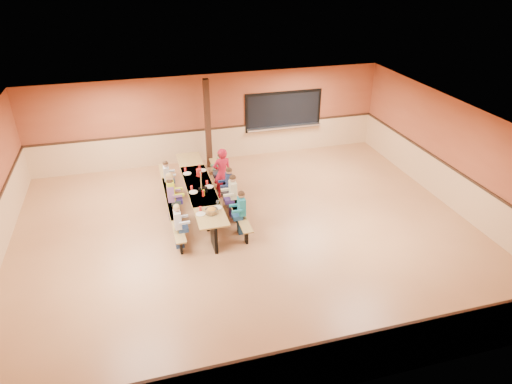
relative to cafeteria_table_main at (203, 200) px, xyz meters
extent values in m
plane|color=#9B603B|center=(0.97, -1.19, -0.53)|extent=(12.00, 12.00, 0.00)
cube|color=#994A2C|center=(0.97, 3.81, 0.97)|extent=(12.00, 0.04, 3.00)
cube|color=#994A2C|center=(0.97, -6.19, 0.97)|extent=(12.00, 0.04, 3.00)
cube|color=#994A2C|center=(6.97, -1.19, 0.97)|extent=(0.04, 10.00, 3.00)
cube|color=white|center=(0.97, -1.19, 2.47)|extent=(12.00, 10.00, 0.04)
cube|color=black|center=(3.57, 3.78, 1.02)|extent=(2.60, 0.06, 1.20)
cube|color=silver|center=(3.57, 3.69, 0.45)|extent=(2.70, 0.28, 0.06)
cube|color=black|center=(0.77, 3.21, 0.97)|extent=(0.18, 0.18, 3.00)
cube|color=olive|center=(0.00, 0.00, 0.19)|extent=(0.75, 3.60, 0.04)
cube|color=black|center=(0.00, -1.55, -0.18)|extent=(0.08, 0.60, 0.70)
cube|color=black|center=(0.00, 1.55, -0.18)|extent=(0.08, 0.60, 0.70)
cube|color=olive|center=(-0.83, 0.00, -0.09)|extent=(0.26, 3.60, 0.04)
cube|color=black|center=(-0.83, 0.00, -0.32)|extent=(0.06, 0.18, 0.41)
cube|color=olive|center=(0.83, 0.00, -0.09)|extent=(0.26, 3.60, 0.04)
cube|color=black|center=(0.83, 0.00, -0.32)|extent=(0.06, 0.18, 0.41)
cube|color=olive|center=(-0.02, 1.06, 0.19)|extent=(0.75, 3.60, 0.04)
cube|color=black|center=(-0.02, -0.49, -0.18)|extent=(0.08, 0.60, 0.70)
cube|color=black|center=(-0.02, 2.61, -0.18)|extent=(0.08, 0.60, 0.70)
cube|color=olive|center=(-0.84, 1.06, -0.09)|extent=(0.26, 3.60, 0.04)
cube|color=black|center=(-0.84, 1.06, -0.32)|extent=(0.06, 0.18, 0.41)
cube|color=olive|center=(0.81, 1.06, -0.09)|extent=(0.26, 3.60, 0.04)
cube|color=black|center=(0.81, 1.06, -0.32)|extent=(0.06, 0.18, 0.41)
imported|color=#B4142A|center=(0.76, 1.01, 0.25)|extent=(0.60, 0.43, 1.54)
cylinder|color=red|center=(0.08, 1.06, 0.32)|extent=(0.16, 0.16, 0.22)
cube|color=black|center=(0.09, 0.06, 0.28)|extent=(0.10, 0.14, 0.13)
cylinder|color=yellow|center=(0.01, -0.16, 0.30)|extent=(0.06, 0.06, 0.17)
cylinder|color=#B2140F|center=(-0.01, -0.19, 0.30)|extent=(0.06, 0.06, 0.17)
cube|color=black|center=(0.00, 0.15, 0.24)|extent=(0.16, 0.16, 0.06)
cube|color=olive|center=(0.00, 0.15, 0.52)|extent=(0.02, 0.09, 0.50)
camera|label=1|loc=(-1.52, -10.87, 6.09)|focal=32.00mm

